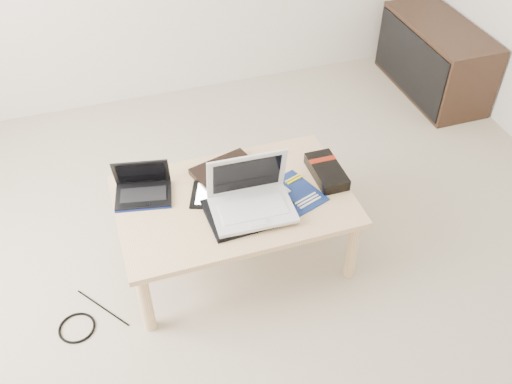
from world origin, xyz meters
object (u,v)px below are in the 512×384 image
object	(u,v)px
coffee_table	(234,206)
gpu_box	(327,171)
media_cabinet	(434,58)
netbook	(143,188)
white_laptop	(251,198)

from	to	relation	value
coffee_table	gpu_box	world-z (taller)	gpu_box
media_cabinet	netbook	world-z (taller)	netbook
media_cabinet	gpu_box	world-z (taller)	media_cabinet
coffee_table	netbook	bearing A→B (deg)	157.65
coffee_table	gpu_box	bearing A→B (deg)	1.94
white_laptop	gpu_box	distance (m)	0.44
white_laptop	netbook	bearing A→B (deg)	150.35
media_cabinet	gpu_box	xyz separation A→B (m)	(-1.29, -1.08, 0.18)
white_laptop	gpu_box	xyz separation A→B (m)	(0.43, 0.11, -0.05)
netbook	white_laptop	xyz separation A→B (m)	(0.45, -0.26, 0.04)
white_laptop	gpu_box	world-z (taller)	white_laptop
coffee_table	white_laptop	world-z (taller)	white_laptop
netbook	white_laptop	world-z (taller)	white_laptop
media_cabinet	white_laptop	xyz separation A→B (m)	(-1.72, -1.19, 0.22)
media_cabinet	white_laptop	distance (m)	2.10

